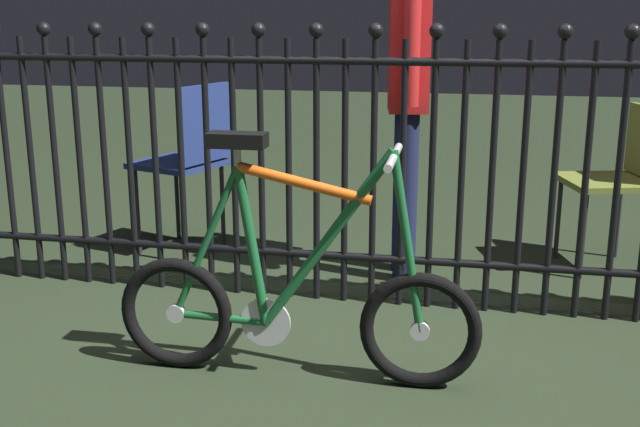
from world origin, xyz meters
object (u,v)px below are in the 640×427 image
at_px(chair_olive, 622,170).
at_px(chair_navy, 190,151).
at_px(person_visitor, 408,77).
at_px(bicycle, 294,299).

bearing_deg(chair_olive, chair_navy, -174.94).
distance_m(chair_olive, person_visitor, 1.19).
bearing_deg(person_visitor, chair_olive, 17.41).
relative_size(chair_navy, person_visitor, 0.56).
distance_m(chair_navy, person_visitor, 1.22).
xyz_separation_m(bicycle, person_visitor, (0.27, 1.19, 0.68)).
bearing_deg(bicycle, person_visitor, 77.04).
distance_m(bicycle, chair_navy, 1.60).
height_order(bicycle, chair_olive, bicycle).
xyz_separation_m(chair_navy, person_visitor, (1.14, -0.13, 0.41)).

